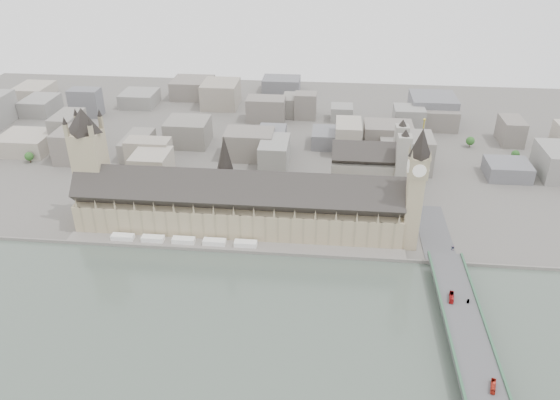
# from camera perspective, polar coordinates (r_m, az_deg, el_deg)

# --- Properties ---
(ground) EXTENTS (900.00, 900.00, 0.00)m
(ground) POSITION_cam_1_polar(r_m,az_deg,el_deg) (441.74, -4.75, -4.43)
(ground) COLOR #595651
(ground) RESTS_ON ground
(embankment_wall) EXTENTS (600.00, 1.50, 3.00)m
(embankment_wall) POSITION_cam_1_polar(r_m,az_deg,el_deg) (428.66, -5.10, -5.36)
(embankment_wall) COLOR slate
(embankment_wall) RESTS_ON ground
(river_terrace) EXTENTS (270.00, 15.00, 2.00)m
(river_terrace) POSITION_cam_1_polar(r_m,az_deg,el_deg) (435.05, -4.92, -4.86)
(river_terrace) COLOR slate
(river_terrace) RESTS_ON ground
(terrace_tents) EXTENTS (118.00, 7.00, 4.00)m
(terrace_tents) POSITION_cam_1_polar(r_m,az_deg,el_deg) (442.23, -10.05, -4.16)
(terrace_tents) COLOR white
(terrace_tents) RESTS_ON river_terrace
(palace_of_westminster) EXTENTS (265.00, 40.73, 55.44)m
(palace_of_westminster) POSITION_cam_1_polar(r_m,az_deg,el_deg) (446.51, -4.44, -0.61)
(palace_of_westminster) COLOR #988C67
(palace_of_westminster) RESTS_ON ground
(elizabeth_tower) EXTENTS (17.00, 17.00, 107.50)m
(elizabeth_tower) POSITION_cam_1_polar(r_m,az_deg,el_deg) (418.83, 14.05, 1.93)
(elizabeth_tower) COLOR #988C67
(elizabeth_tower) RESTS_ON ground
(victoria_tower) EXTENTS (30.00, 30.00, 100.00)m
(victoria_tower) POSITION_cam_1_polar(r_m,az_deg,el_deg) (472.85, -19.23, 3.94)
(victoria_tower) COLOR #988C67
(victoria_tower) RESTS_ON ground
(central_tower) EXTENTS (13.00, 13.00, 48.00)m
(central_tower) POSITION_cam_1_polar(r_m,az_deg,el_deg) (437.73, -5.77, 3.87)
(central_tower) COLOR gray
(central_tower) RESTS_ON ground
(westminster_bridge) EXTENTS (25.00, 325.00, 10.25)m
(westminster_bridge) POSITION_cam_1_polar(r_m,az_deg,el_deg) (373.73, 18.55, -12.24)
(westminster_bridge) COLOR #474749
(westminster_bridge) RESTS_ON ground
(bridge_parapets) EXTENTS (25.00, 235.00, 1.15)m
(bridge_parapets) POSITION_cam_1_polar(r_m,az_deg,el_deg) (338.37, 20.16, -16.41)
(bridge_parapets) COLOR #345E42
(bridge_parapets) RESTS_ON westminster_bridge
(westminster_abbey) EXTENTS (68.00, 36.00, 64.00)m
(westminster_abbey) POSITION_cam_1_polar(r_m,az_deg,el_deg) (507.81, 9.45, 3.18)
(westminster_abbey) COLOR gray
(westminster_abbey) RESTS_ON ground
(city_skyline_inland) EXTENTS (720.00, 360.00, 38.00)m
(city_skyline_inland) POSITION_cam_1_polar(r_m,az_deg,el_deg) (651.24, -1.12, 8.83)
(city_skyline_inland) COLOR gray
(city_skyline_inland) RESTS_ON ground
(park_trees) EXTENTS (110.00, 30.00, 15.00)m
(park_trees) POSITION_cam_1_polar(r_m,az_deg,el_deg) (490.15, -4.75, 0.20)
(park_trees) COLOR #1F4E1B
(park_trees) RESTS_ON ground
(red_bus_north) EXTENTS (4.73, 11.79, 3.20)m
(red_bus_north) POSITION_cam_1_polar(r_m,az_deg,el_deg) (382.54, 17.48, -9.66)
(red_bus_north) COLOR #A81314
(red_bus_north) RESTS_ON westminster_bridge
(red_bus_south) EXTENTS (5.20, 10.57, 2.87)m
(red_bus_south) POSITION_cam_1_polar(r_m,az_deg,el_deg) (331.27, 21.38, -17.67)
(red_bus_south) COLOR #B12416
(red_bus_south) RESTS_ON westminster_bridge
(car_silver) EXTENTS (2.47, 4.09, 1.27)m
(car_silver) POSITION_cam_1_polar(r_m,az_deg,el_deg) (384.17, 19.07, -9.95)
(car_silver) COLOR gray
(car_silver) RESTS_ON westminster_bridge
(car_approach) EXTENTS (3.38, 5.60, 1.52)m
(car_approach) POSITION_cam_1_polar(r_m,az_deg,el_deg) (433.87, 17.60, -4.80)
(car_approach) COLOR gray
(car_approach) RESTS_ON westminster_bridge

